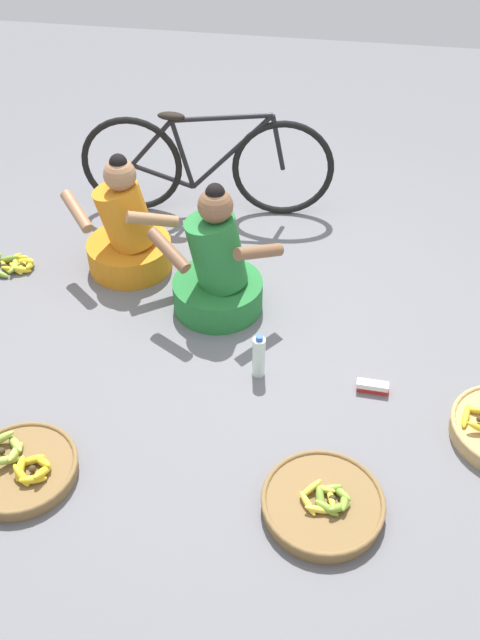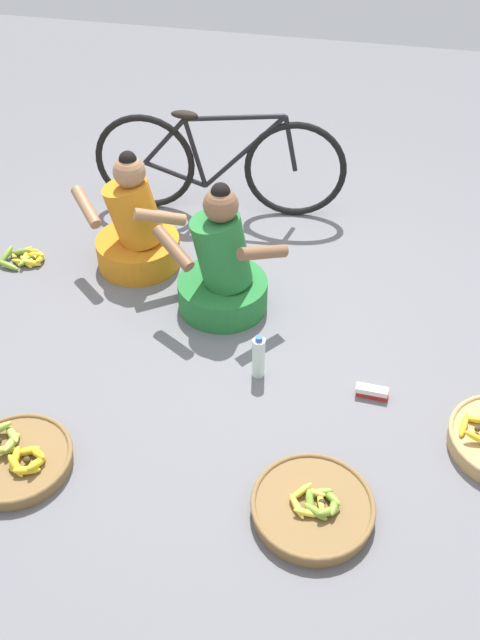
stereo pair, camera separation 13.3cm
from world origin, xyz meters
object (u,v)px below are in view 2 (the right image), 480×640
at_px(vendor_woman_behind, 136,231).
at_px(packet_carton_stack, 372,392).
at_px(bicycle_leaning, 219,164).
at_px(banana_basket_front_center, 313,507).
at_px(water_bottle, 259,357).
at_px(banana_basket_back_left, 16,459).
at_px(vendor_woman_front, 222,270).
at_px(loose_bananas_near_vendor, 24,258).

bearing_deg(vendor_woman_behind, packet_carton_stack, -28.24).
distance_m(bicycle_leaning, banana_basket_front_center, 2.52).
height_order(banana_basket_front_center, water_bottle, water_bottle).
bearing_deg(banana_basket_back_left, vendor_woman_front, 64.32).
xyz_separation_m(vendor_woman_front, water_bottle, (0.32, -0.51, -0.13)).
bearing_deg(banana_basket_back_left, banana_basket_front_center, 2.25).
distance_m(vendor_woman_front, banana_basket_front_center, 1.48).
bearing_deg(banana_basket_front_center, vendor_woman_behind, 130.48).
bearing_deg(banana_basket_back_left, packet_carton_stack, 27.28).
bearing_deg(banana_basket_front_center, vendor_woman_front, 119.43).
bearing_deg(loose_bananas_near_vendor, vendor_woman_behind, 12.05).
relative_size(vendor_woman_behind, banana_basket_back_left, 1.50).
distance_m(vendor_woman_behind, loose_bananas_near_vendor, 0.76).
height_order(vendor_woman_front, banana_basket_back_left, vendor_woman_front).
xyz_separation_m(banana_basket_front_center, loose_bananas_near_vendor, (-2.05, 1.41, -0.02)).
xyz_separation_m(banana_basket_front_center, packet_carton_stack, (0.19, 0.75, -0.01)).
height_order(water_bottle, packet_carton_stack, water_bottle).
relative_size(loose_bananas_near_vendor, packet_carton_stack, 1.77).
bearing_deg(packet_carton_stack, banana_basket_back_left, -152.72).
bearing_deg(loose_bananas_near_vendor, vendor_woman_front, -6.07).
relative_size(bicycle_leaning, loose_bananas_near_vendor, 5.75).
height_order(bicycle_leaning, water_bottle, bicycle_leaning).
distance_m(vendor_woman_behind, banana_basket_back_left, 1.63).
bearing_deg(bicycle_leaning, vendor_woman_behind, -115.21).
relative_size(vendor_woman_behind, loose_bananas_near_vendor, 2.61).
bearing_deg(packet_carton_stack, loose_bananas_near_vendor, 163.41).
distance_m(bicycle_leaning, packet_carton_stack, 1.98).
bearing_deg(vendor_woman_behind, banana_basket_front_center, -49.52).
xyz_separation_m(vendor_woman_front, vendor_woman_behind, (-0.62, 0.29, -0.02)).
distance_m(bicycle_leaning, banana_basket_back_left, 2.39).
bearing_deg(bicycle_leaning, banana_basket_front_center, -66.52).
height_order(vendor_woman_front, packet_carton_stack, vendor_woman_front).
xyz_separation_m(bicycle_leaning, water_bottle, (0.60, -1.53, -0.23)).
height_order(loose_bananas_near_vendor, packet_carton_stack, loose_bananas_near_vendor).
xyz_separation_m(vendor_woman_front, packet_carton_stack, (0.91, -0.53, -0.23)).
bearing_deg(vendor_woman_behind, bicycle_leaning, 64.79).
xyz_separation_m(bicycle_leaning, packet_carton_stack, (1.19, -1.55, -0.33)).
xyz_separation_m(vendor_woman_behind, water_bottle, (0.94, -0.80, -0.12)).
height_order(banana_basket_back_left, loose_bananas_near_vendor, banana_basket_back_left).
height_order(bicycle_leaning, loose_bananas_near_vendor, bicycle_leaning).
relative_size(vendor_woman_behind, packet_carton_stack, 4.61).
distance_m(vendor_woman_behind, water_bottle, 1.24).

